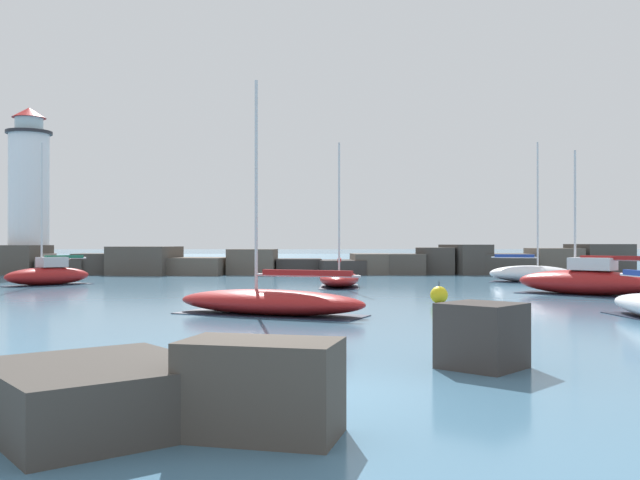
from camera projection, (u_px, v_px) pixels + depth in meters
ground_plane at (302, 392)px, 12.84m from camera, size 600.00×600.00×0.00m
open_sea_beyond at (296, 259)px, 121.50m from camera, size 400.00×116.00×0.01m
breakwater_jetty at (329, 262)px, 61.58m from camera, size 56.07×6.53×2.60m
lighthouse at (29, 201)px, 61.63m from camera, size 4.53×4.53×14.44m
foreground_rocks at (212, 380)px, 11.14m from camera, size 10.03×7.84×1.40m
sailboat_moored_0 at (48, 274)px, 45.45m from camera, size 5.30×5.48×9.07m
sailboat_moored_1 at (586, 281)px, 36.80m from camera, size 6.86×6.67×7.54m
sailboat_moored_2 at (339, 278)px, 43.60m from camera, size 2.81×6.13×8.79m
sailboat_moored_3 at (270, 301)px, 26.62m from camera, size 7.88×5.36×8.84m
sailboat_moored_6 at (531, 273)px, 48.71m from camera, size 6.12×4.60×9.58m
mooring_buoy_orange_near at (439, 295)px, 31.47m from camera, size 0.78×0.78×0.98m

